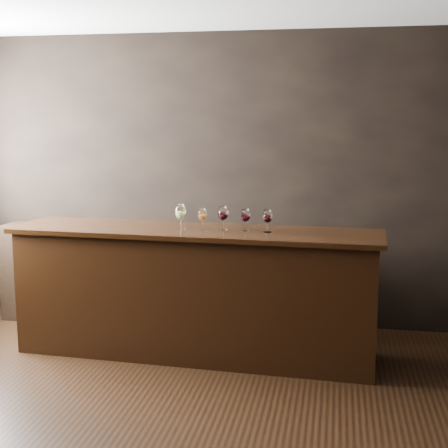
% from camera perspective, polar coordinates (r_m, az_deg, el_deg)
% --- Properties ---
extents(ground, '(5.00, 5.00, 0.00)m').
position_cam_1_polar(ground, '(4.36, -8.42, -17.67)').
color(ground, black).
rests_on(ground, ground).
extents(room_shell, '(5.02, 4.52, 2.81)m').
position_cam_1_polar(room_shell, '(4.07, -11.66, 6.86)').
color(room_shell, black).
rests_on(room_shell, ground).
extents(bar_counter, '(3.02, 0.79, 1.05)m').
position_cam_1_polar(bar_counter, '(5.31, -2.66, -6.47)').
color(bar_counter, black).
rests_on(bar_counter, ground).
extents(bar_top, '(3.12, 0.86, 0.04)m').
position_cam_1_polar(bar_top, '(5.18, -2.71, -0.68)').
color(bar_top, black).
rests_on(bar_top, bar_counter).
extents(back_bar_shelf, '(2.64, 0.40, 0.95)m').
position_cam_1_polar(back_bar_shelf, '(6.20, -8.33, -4.66)').
color(back_bar_shelf, black).
rests_on(back_bar_shelf, ground).
extents(glass_white, '(0.09, 0.09, 0.21)m').
position_cam_1_polar(glass_white, '(5.16, -4.00, 1.07)').
color(glass_white, white).
rests_on(glass_white, bar_top).
extents(glass_amber, '(0.08, 0.08, 0.18)m').
position_cam_1_polar(glass_amber, '(5.14, -1.99, 0.81)').
color(glass_amber, white).
rests_on(glass_amber, bar_top).
extents(glass_red_a, '(0.09, 0.09, 0.20)m').
position_cam_1_polar(glass_red_a, '(5.11, -0.09, 0.94)').
color(glass_red_a, white).
rests_on(glass_red_a, bar_top).
extents(glass_red_b, '(0.08, 0.08, 0.18)m').
position_cam_1_polar(glass_red_b, '(5.08, 1.99, 0.74)').
color(glass_red_b, white).
rests_on(glass_red_b, bar_top).
extents(glass_red_c, '(0.08, 0.08, 0.19)m').
position_cam_1_polar(glass_red_c, '(5.03, 3.99, 0.68)').
color(glass_red_c, white).
rests_on(glass_red_c, bar_top).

